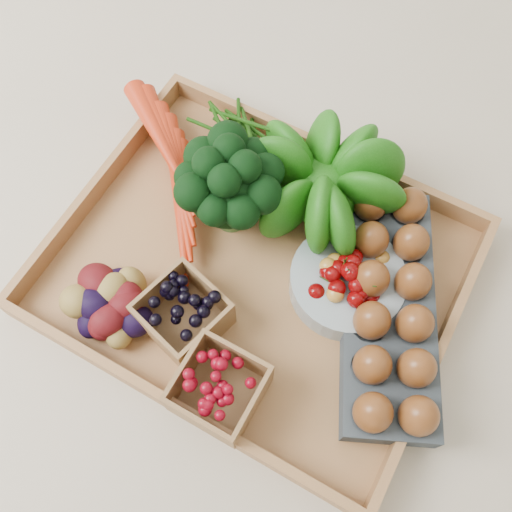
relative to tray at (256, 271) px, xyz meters
The scene contains 10 objects.
ground 0.01m from the tray, ahead, with size 4.00×4.00×0.00m, color beige.
tray is the anchor object (origin of this frame).
carrots 0.18m from the tray, 159.91° to the left, with size 0.23×0.17×0.06m, color red, non-canonical shape.
lettuce 0.16m from the tray, 76.37° to the left, with size 0.15×0.15×0.15m, color #15530C.
broccoli 0.11m from the tray, 143.31° to the left, with size 0.15×0.15×0.12m, color black, non-canonical shape.
cherry_bowl 0.13m from the tray, 16.15° to the left, with size 0.16×0.16×0.04m, color #8C9EA5.
egg_carton 0.19m from the tray, ahead, with size 0.12×0.34×0.04m, color #3D464E.
potatoes 0.21m from the tray, 131.73° to the right, with size 0.14×0.14×0.08m, color #460B0F, non-canonical shape.
punnet_blackberry 0.13m from the tray, 111.37° to the right, with size 0.10×0.10×0.07m, color black.
punnet_raspberry 0.19m from the tray, 75.59° to the right, with size 0.10×0.10×0.07m, color maroon.
Camera 1 is at (0.16, -0.28, 0.76)m, focal length 40.00 mm.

